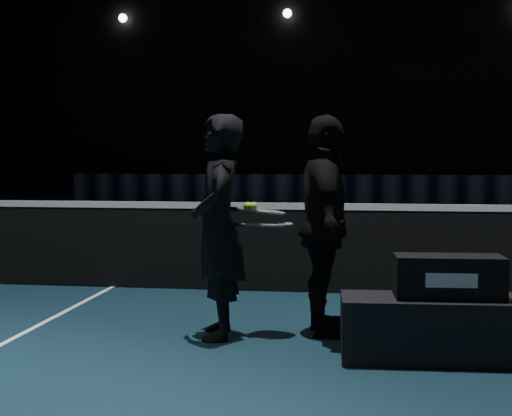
{
  "coord_description": "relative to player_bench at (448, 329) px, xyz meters",
  "views": [
    {
      "loc": [
        -1.42,
        -7.47,
        1.42
      ],
      "look_at": [
        -2.23,
        -1.89,
        1.03
      ],
      "focal_mm": 50.0,
      "sensor_mm": 36.0,
      "label": 1
    }
  ],
  "objects": [
    {
      "name": "racket_bag",
      "position": [
        0.0,
        0.0,
        0.37
      ],
      "size": [
        0.76,
        0.36,
        0.3
      ],
      "primitive_type": "cube",
      "rotation": [
        0.0,
        0.0,
        0.05
      ],
      "color": "black",
      "rests_on": "player_bench"
    },
    {
      "name": "floor",
      "position": [
        0.8,
        2.4,
        -0.22
      ],
      "size": [
        36.0,
        36.0,
        0.0
      ],
      "primitive_type": "plane",
      "color": "#0C242E",
      "rests_on": "ground"
    },
    {
      "name": "racket_lower",
      "position": [
        -1.29,
        0.52,
        0.67
      ],
      "size": [
        0.71,
        0.37,
        0.03
      ],
      "primitive_type": null,
      "rotation": [
        0.0,
        0.0,
        0.24
      ],
      "color": "black",
      "rests_on": "player_a"
    },
    {
      "name": "racket_upper",
      "position": [
        -1.34,
        0.55,
        0.77
      ],
      "size": [
        0.71,
        0.42,
        0.1
      ],
      "primitive_type": null,
      "rotation": [
        0.0,
        0.1,
        0.31
      ],
      "color": "black",
      "rests_on": "player_b"
    },
    {
      "name": "tennis_balls",
      "position": [
        -1.48,
        0.48,
        0.84
      ],
      "size": [
        0.12,
        0.1,
        0.12
      ],
      "primitive_type": null,
      "color": "#B7D72D",
      "rests_on": "racket_upper"
    },
    {
      "name": "net_tape",
      "position": [
        0.8,
        2.4,
        0.69
      ],
      "size": [
        12.8,
        0.03,
        0.07
      ],
      "primitive_type": "cube",
      "color": "white",
      "rests_on": "net_mesh"
    },
    {
      "name": "net_mesh",
      "position": [
        0.8,
        2.4,
        0.23
      ],
      "size": [
        12.8,
        0.02,
        0.86
      ],
      "primitive_type": "cube",
      "color": "black",
      "rests_on": "floor"
    },
    {
      "name": "player_a",
      "position": [
        -1.72,
        0.42,
        0.66
      ],
      "size": [
        0.54,
        0.71,
        1.77
      ],
      "primitive_type": "imported",
      "rotation": [
        0.0,
        0.0,
        -1.38
      ],
      "color": "black",
      "rests_on": "floor"
    },
    {
      "name": "player_bench",
      "position": [
        0.0,
        0.0,
        0.0
      ],
      "size": [
        1.51,
        0.57,
        0.45
      ],
      "primitive_type": "cube",
      "rotation": [
        0.0,
        0.0,
        0.05
      ],
      "color": "black",
      "rests_on": "floor"
    },
    {
      "name": "bag_signature",
      "position": [
        0.0,
        -0.16,
        0.37
      ],
      "size": [
        0.35,
        0.02,
        0.1
      ],
      "primitive_type": "cube",
      "rotation": [
        0.0,
        0.0,
        0.05
      ],
      "color": "white",
      "rests_on": "racket_bag"
    },
    {
      "name": "court_lines",
      "position": [
        0.8,
        2.4,
        -0.22
      ],
      "size": [
        10.98,
        23.78,
        0.01
      ],
      "primitive_type": null,
      "color": "white",
      "rests_on": "floor"
    },
    {
      "name": "wall_back",
      "position": [
        0.8,
        20.4,
        4.78
      ],
      "size": [
        30.0,
        0.0,
        30.0
      ],
      "primitive_type": "plane",
      "rotation": [
        1.57,
        0.0,
        0.0
      ],
      "color": "black",
      "rests_on": "ground"
    },
    {
      "name": "fixtures_far",
      "position": [
        0.8,
        20.2,
        6.28
      ],
      "size": [
        20.0,
        0.3,
        0.3
      ],
      "primitive_type": null,
      "color": "white",
      "rests_on": "wall_back"
    },
    {
      "name": "player_b",
      "position": [
        -0.9,
        0.62,
        0.66
      ],
      "size": [
        0.59,
        1.09,
        1.77
      ],
      "primitive_type": "imported",
      "rotation": [
        0.0,
        0.0,
        1.73
      ],
      "color": "black",
      "rests_on": "floor"
    },
    {
      "name": "sponsor_backdrop",
      "position": [
        0.8,
        17.9,
        0.23
      ],
      "size": [
        22.0,
        0.15,
        0.9
      ],
      "primitive_type": "cube",
      "color": "black",
      "rests_on": "floor"
    }
  ]
}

